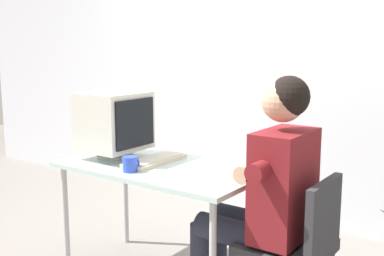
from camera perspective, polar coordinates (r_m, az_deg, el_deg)
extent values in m
cube|color=silver|center=(3.83, 13.35, 10.72)|extent=(8.00, 0.10, 3.00)
cylinder|color=#B7B7BC|center=(3.17, -14.82, -10.44)|extent=(0.04, 0.04, 0.69)
cylinder|color=#B7B7BC|center=(3.52, -7.93, -8.14)|extent=(0.04, 0.04, 0.69)
cylinder|color=#B7B7BC|center=(2.91, 8.48, -12.07)|extent=(0.04, 0.04, 0.69)
cube|color=silver|center=(2.87, -3.79, -4.75)|extent=(1.23, 0.66, 0.03)
cylinder|color=silver|center=(3.09, -9.18, -3.31)|extent=(0.23, 0.23, 0.02)
cylinder|color=silver|center=(3.08, -9.20, -2.80)|extent=(0.06, 0.06, 0.04)
cube|color=silver|center=(3.05, -9.30, 0.87)|extent=(0.34, 0.39, 0.36)
cube|color=black|center=(2.92, -6.82, 0.55)|extent=(0.01, 0.33, 0.30)
cube|color=beige|center=(2.92, -4.46, -3.93)|extent=(0.16, 0.45, 0.02)
cube|color=beige|center=(2.92, -4.47, -3.63)|extent=(0.14, 0.40, 0.01)
cube|color=#2D2D33|center=(2.53, 11.11, -13.86)|extent=(0.42, 0.42, 0.06)
cube|color=#2D2D33|center=(2.39, 15.47, -10.19)|extent=(0.04, 0.38, 0.35)
cube|color=maroon|center=(2.43, 10.94, -6.72)|extent=(0.22, 0.38, 0.55)
sphere|color=tan|center=(2.35, 10.83, 3.26)|extent=(0.21, 0.21, 0.21)
sphere|color=black|center=(2.34, 11.51, 3.69)|extent=(0.20, 0.20, 0.20)
cylinder|color=#262838|center=(2.54, 5.20, -12.41)|extent=(0.44, 0.14, 0.14)
cylinder|color=#262838|center=(2.68, 7.18, -11.18)|extent=(0.44, 0.14, 0.14)
cylinder|color=#262838|center=(2.88, 3.07, -14.65)|extent=(0.11, 0.11, 0.47)
cylinder|color=maroon|center=(2.21, 8.15, -5.09)|extent=(0.09, 0.14, 0.09)
cylinder|color=maroon|center=(2.60, 12.67, -2.95)|extent=(0.09, 0.14, 0.09)
cylinder|color=tan|center=(2.47, 8.03, -4.71)|extent=(0.09, 0.38, 0.09)
cylinder|color=blue|center=(2.73, -7.43, -4.31)|extent=(0.08, 0.08, 0.09)
torus|color=blue|center=(2.76, -6.77, -4.12)|extent=(0.06, 0.01, 0.06)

